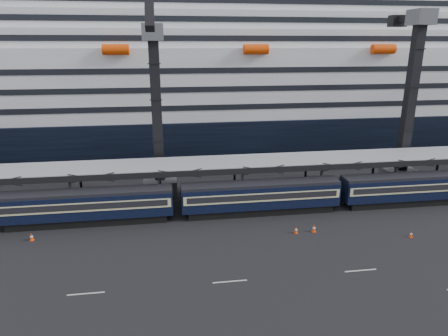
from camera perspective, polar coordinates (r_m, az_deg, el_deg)
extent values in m
plane|color=black|center=(43.22, 18.93, -10.72)|extent=(260.00, 260.00, 0.00)
cube|color=beige|center=(36.18, -19.13, -16.59)|extent=(3.00, 0.15, 0.02)
cube|color=beige|center=(35.81, 0.85, -15.90)|extent=(3.00, 0.15, 0.02)
cube|color=beige|center=(39.29, 18.93, -13.68)|extent=(3.00, 0.15, 0.02)
cube|color=black|center=(48.46, -18.65, -6.97)|extent=(17.48, 2.40, 0.90)
cube|color=black|center=(47.78, -18.86, -5.00)|extent=(19.00, 2.80, 2.70)
cube|color=beige|center=(47.67, -18.90, -4.67)|extent=(18.62, 2.92, 1.05)
cube|color=black|center=(47.65, -18.90, -4.61)|extent=(17.86, 2.98, 0.70)
cube|color=black|center=(47.25, -19.04, -3.31)|extent=(19.00, 2.50, 0.35)
cube|color=black|center=(48.82, 5.20, -5.89)|extent=(17.48, 2.40, 0.90)
cube|color=black|center=(48.14, 5.26, -3.92)|extent=(19.00, 2.80, 2.70)
cube|color=beige|center=(48.04, 5.27, -3.59)|extent=(18.62, 2.92, 1.05)
cube|color=black|center=(48.02, 5.27, -3.53)|extent=(17.86, 2.98, 0.70)
cube|color=black|center=(47.62, 5.30, -2.24)|extent=(19.00, 2.50, 0.35)
cube|color=black|center=(56.74, 25.30, -4.19)|extent=(17.48, 2.40, 0.90)
cube|color=black|center=(56.15, 25.54, -2.48)|extent=(19.00, 2.80, 2.70)
cube|color=beige|center=(56.06, 25.58, -2.19)|extent=(18.62, 2.92, 1.05)
cube|color=black|center=(56.05, 25.58, -2.14)|extent=(17.86, 2.98, 0.70)
cube|color=black|center=(55.71, 25.73, -1.02)|extent=(19.00, 2.50, 0.35)
cube|color=gray|center=(53.11, 12.76, 1.33)|extent=(130.00, 6.00, 0.25)
cube|color=black|center=(50.53, 13.93, 0.08)|extent=(130.00, 0.25, 0.70)
cube|color=black|center=(55.89, 11.66, 1.88)|extent=(130.00, 0.25, 0.70)
cube|color=black|center=(49.13, -20.97, -4.05)|extent=(0.25, 0.25, 5.40)
cube|color=black|center=(54.28, -19.78, -1.92)|extent=(0.25, 0.25, 5.40)
cube|color=black|center=(47.87, -9.21, -3.63)|extent=(0.25, 0.25, 5.40)
cube|color=black|center=(53.14, -9.17, -1.49)|extent=(0.25, 0.25, 5.40)
cube|color=black|center=(48.67, 2.65, -3.06)|extent=(0.25, 0.25, 5.40)
cube|color=black|center=(53.87, 1.52, -1.01)|extent=(0.25, 0.25, 5.40)
cube|color=black|center=(51.44, 13.66, -2.41)|extent=(0.25, 0.25, 5.40)
cube|color=black|center=(56.38, 11.58, -0.53)|extent=(0.25, 0.25, 5.40)
cube|color=black|center=(55.89, 23.22, -1.77)|extent=(0.25, 0.25, 5.40)
cube|color=black|center=(60.47, 20.53, -0.08)|extent=(0.25, 0.25, 5.40)
cube|color=black|center=(65.84, 28.19, 0.31)|extent=(0.25, 0.25, 5.40)
cube|color=black|center=(83.35, 4.88, 6.08)|extent=(200.00, 28.00, 7.00)
cube|color=silver|center=(82.04, 5.05, 12.61)|extent=(190.00, 26.88, 12.00)
cube|color=silver|center=(81.78, 5.20, 17.85)|extent=(160.00, 24.64, 3.00)
cube|color=black|center=(69.80, 7.66, 17.88)|extent=(153.60, 0.12, 0.90)
cube|color=silver|center=(81.87, 5.26, 19.95)|extent=(124.00, 21.84, 3.00)
cube|color=black|center=(71.25, 7.44, 20.29)|extent=(119.04, 0.12, 0.90)
cube|color=silver|center=(82.06, 5.32, 22.04)|extent=(90.00, 19.04, 3.00)
cube|color=black|center=(72.82, 7.22, 22.60)|extent=(86.40, 0.12, 0.90)
cylinder|color=#FF4608|center=(65.91, -15.21, 16.01)|extent=(4.00, 1.60, 1.60)
cylinder|color=#FF4608|center=(67.20, 4.58, 16.55)|extent=(4.00, 1.60, 1.60)
cylinder|color=#FF4608|center=(75.20, 21.80, 15.50)|extent=(4.00, 1.60, 1.60)
cube|color=#53565B|center=(55.77, -9.07, -2.43)|extent=(4.50, 4.50, 2.00)
cube|color=black|center=(53.28, -9.58, 7.75)|extent=(1.30, 1.30, 18.00)
cube|color=#53565B|center=(52.59, -10.15, 18.55)|extent=(2.60, 3.20, 2.00)
cube|color=black|center=(55.11, -10.09, 18.49)|extent=(0.90, 5.04, 0.90)
cube|color=black|center=(57.63, -10.02, 18.23)|extent=(2.20, 1.60, 1.60)
cube|color=#53565B|center=(64.45, 23.78, -1.01)|extent=(4.50, 4.50, 2.00)
cube|color=black|center=(62.17, 25.01, 8.67)|extent=(1.30, 1.30, 20.00)
cube|color=#53565B|center=(61.79, 26.36, 18.76)|extent=(2.60, 3.20, 2.00)
cube|color=black|center=(64.15, 24.91, 18.82)|extent=(0.90, 5.60, 0.90)
cube|color=black|center=(66.53, 23.54, 18.70)|extent=(2.20, 1.60, 1.60)
cube|color=#FF4608|center=(46.86, -25.73, -9.27)|extent=(0.42, 0.42, 0.04)
cone|color=#FF4608|center=(46.68, -25.80, -8.81)|extent=(0.35, 0.35, 0.80)
cylinder|color=white|center=(46.68, -25.80, -8.81)|extent=(0.30, 0.30, 0.13)
cube|color=#FF4608|center=(44.53, 10.24, -9.11)|extent=(0.39, 0.39, 0.04)
cone|color=#FF4608|center=(44.37, 10.26, -8.66)|extent=(0.33, 0.33, 0.73)
cylinder|color=white|center=(44.37, 10.26, -8.66)|extent=(0.27, 0.27, 0.12)
cube|color=#FF4608|center=(45.20, 12.71, -8.85)|extent=(0.44, 0.44, 0.05)
cone|color=#FF4608|center=(45.01, 12.74, -8.35)|extent=(0.37, 0.37, 0.83)
cylinder|color=white|center=(45.01, 12.74, -8.35)|extent=(0.31, 0.31, 0.14)
cube|color=#FF4608|center=(47.33, 25.12, -8.93)|extent=(0.35, 0.35, 0.04)
cone|color=#FF4608|center=(47.18, 25.18, -8.54)|extent=(0.30, 0.30, 0.66)
cylinder|color=white|center=(47.18, 25.18, -8.54)|extent=(0.25, 0.25, 0.11)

